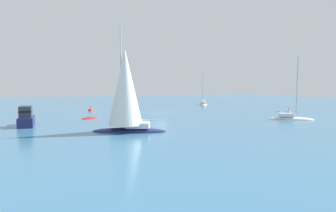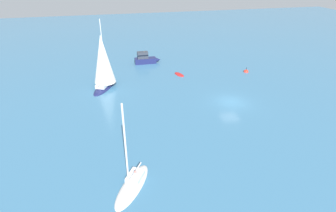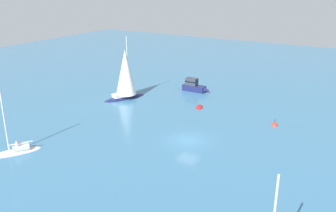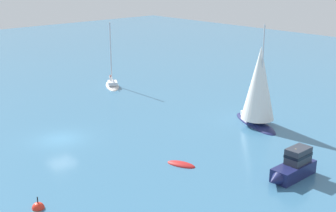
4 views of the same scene
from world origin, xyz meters
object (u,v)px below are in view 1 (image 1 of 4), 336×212
rib (90,119)px  sloop_1 (291,118)px  sloop (203,104)px  yacht (126,93)px  cabin_cruiser (26,118)px  channel_buoy (90,111)px

rib → sloop_1: 27.67m
sloop → yacht: 41.14m
sloop → cabin_cruiser: bearing=145.7°
sloop → sloop_1: size_ratio=0.91×
cabin_cruiser → channel_buoy: cabin_cruiser is taller
cabin_cruiser → sloop_1: sloop_1 is taller
yacht → channel_buoy: bearing=-64.4°
sloop → rib: (28.26, 18.66, -0.15)m
cabin_cruiser → rib: 9.00m
cabin_cruiser → channel_buoy: (-8.95, -17.00, -0.92)m
cabin_cruiser → rib: cabin_cruiser is taller
rib → sloop_1: (-25.30, 11.19, 0.20)m
sloop → yacht: bearing=162.8°
sloop_1 → rib: bearing=-172.6°
sloop_1 → channel_buoy: bearing=166.8°
sloop → sloop_1: 29.99m
yacht → sloop_1: (-23.24, -1.66, -3.62)m
cabin_cruiser → sloop_1: bearing=-101.1°
yacht → cabin_cruiser: bearing=-15.9°
sloop → sloop_1: sloop_1 is taller
sloop_1 → channel_buoy: 33.47m
cabin_cruiser → rib: size_ratio=1.87×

